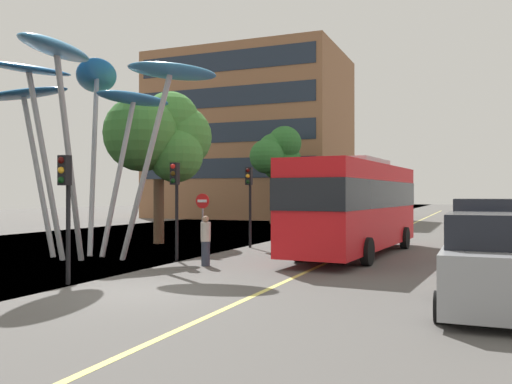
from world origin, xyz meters
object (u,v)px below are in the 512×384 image
at_px(leaf_sculpture, 87,87).
at_px(traffic_light_kerb_near, 66,191).
at_px(pedestrian, 206,241).
at_px(car_parked_near, 489,266).
at_px(red_bus, 356,203).
at_px(traffic_light_island_mid, 249,189).
at_px(traffic_light_kerb_far, 175,190).
at_px(no_entry_sign, 203,214).
at_px(car_parked_mid, 483,237).

distance_m(leaf_sculpture, traffic_light_kerb_near, 7.07).
bearing_deg(pedestrian, car_parked_near, -25.96).
xyz_separation_m(red_bus, traffic_light_island_mid, (-5.08, 1.09, 0.55)).
xyz_separation_m(leaf_sculpture, pedestrian, (5.00, -0.02, -5.55)).
bearing_deg(traffic_light_kerb_near, traffic_light_kerb_far, 89.68).
bearing_deg(red_bus, pedestrian, -128.12).
bearing_deg(traffic_light_kerb_far, traffic_light_kerb_near, -90.32).
height_order(traffic_light_kerb_far, no_entry_sign, traffic_light_kerb_far).
distance_m(car_parked_near, pedestrian, 9.70).
bearing_deg(car_parked_near, traffic_light_kerb_near, -176.72).
relative_size(car_parked_near, no_entry_sign, 1.70).
bearing_deg(traffic_light_kerb_near, car_parked_mid, 35.14).
relative_size(traffic_light_island_mid, car_parked_near, 0.87).
bearing_deg(traffic_light_kerb_far, pedestrian, -25.16).
height_order(red_bus, leaf_sculpture, leaf_sculpture).
relative_size(leaf_sculpture, car_parked_near, 2.43).
bearing_deg(car_parked_mid, no_entry_sign, 176.18).
height_order(leaf_sculpture, car_parked_mid, leaf_sculpture).
height_order(leaf_sculpture, traffic_light_kerb_far, leaf_sculpture).
distance_m(traffic_light_island_mid, car_parked_mid, 10.54).
distance_m(red_bus, pedestrian, 6.65).
bearing_deg(traffic_light_island_mid, traffic_light_kerb_far, -96.11).
relative_size(red_bus, pedestrian, 6.55).
xyz_separation_m(red_bus, pedestrian, (-4.04, -5.14, -1.23)).
height_order(traffic_light_kerb_far, pedestrian, traffic_light_kerb_far).
bearing_deg(car_parked_mid, pedestrian, -164.39).
height_order(leaf_sculpture, pedestrian, leaf_sculpture).
height_order(red_bus, pedestrian, red_bus).
bearing_deg(pedestrian, traffic_light_kerb_near, -108.93).
bearing_deg(pedestrian, red_bus, 51.88).
height_order(traffic_light_kerb_near, no_entry_sign, traffic_light_kerb_near).
distance_m(car_parked_near, no_entry_sign, 12.83).
xyz_separation_m(traffic_light_kerb_near, traffic_light_kerb_far, (0.03, 5.61, 0.07)).
height_order(leaf_sculpture, car_parked_near, leaf_sculpture).
height_order(red_bus, traffic_light_kerb_near, red_bus).
xyz_separation_m(red_bus, no_entry_sign, (-5.80, -2.03, -0.45)).
height_order(car_parked_mid, pedestrian, car_parked_mid).
relative_size(traffic_light_island_mid, no_entry_sign, 1.49).
bearing_deg(no_entry_sign, traffic_light_kerb_far, -86.82).
xyz_separation_m(red_bus, leaf_sculpture, (-9.04, -5.12, 4.31)).
xyz_separation_m(leaf_sculpture, car_parked_mid, (13.66, 2.39, -5.33)).
relative_size(leaf_sculpture, traffic_light_kerb_near, 2.92).
height_order(car_parked_mid, no_entry_sign, no_entry_sign).
bearing_deg(no_entry_sign, red_bus, 19.30).
relative_size(traffic_light_kerb_far, car_parked_near, 0.86).
height_order(traffic_light_island_mid, no_entry_sign, traffic_light_island_mid).
height_order(red_bus, car_parked_near, red_bus).
distance_m(traffic_light_island_mid, no_entry_sign, 3.36).
relative_size(leaf_sculpture, no_entry_sign, 4.13).
relative_size(leaf_sculpture, traffic_light_island_mid, 2.78).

